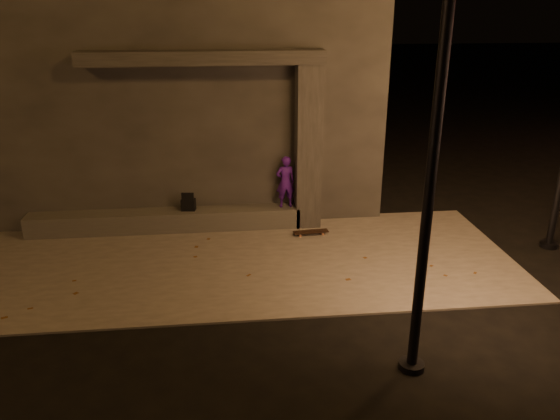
{
  "coord_description": "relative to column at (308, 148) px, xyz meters",
  "views": [
    {
      "loc": [
        -0.17,
        -7.77,
        4.84
      ],
      "look_at": [
        0.89,
        2.0,
        1.08
      ],
      "focal_mm": 35.0,
      "sensor_mm": 36.0,
      "label": 1
    }
  ],
  "objects": [
    {
      "name": "skateboard",
      "position": [
        -0.01,
        -0.65,
        -1.73
      ],
      "size": [
        0.79,
        0.26,
        0.09
      ],
      "rotation": [
        0.0,
        0.0,
        0.09
      ],
      "color": "black",
      "rests_on": "sidewalk"
    },
    {
      "name": "backpack",
      "position": [
        -2.67,
        -0.0,
        -1.2
      ],
      "size": [
        0.33,
        0.24,
        0.43
      ],
      "rotation": [
        0.0,
        0.0,
        -0.13
      ],
      "color": "black",
      "rests_on": "ledge"
    },
    {
      "name": "street_lamp_0",
      "position": [
        0.66,
        -5.38,
        2.32
      ],
      "size": [
        0.36,
        0.36,
        7.34
      ],
      "color": "black",
      "rests_on": "ground"
    },
    {
      "name": "column",
      "position": [
        0.0,
        0.0,
        0.0
      ],
      "size": [
        0.55,
        0.55,
        3.6
      ],
      "primitive_type": "cube",
      "color": "#322F2D",
      "rests_on": "sidewalk"
    },
    {
      "name": "sidewalk",
      "position": [
        -1.7,
        -1.75,
        -1.82
      ],
      "size": [
        11.0,
        4.4,
        0.04
      ],
      "primitive_type": "cube",
      "color": "#66605A",
      "rests_on": "ground"
    },
    {
      "name": "building",
      "position": [
        -2.7,
        2.74,
        0.77
      ],
      "size": [
        9.0,
        5.1,
        5.22
      ],
      "color": "#322F2D",
      "rests_on": "ground"
    },
    {
      "name": "canopy",
      "position": [
        -2.2,
        0.05,
        1.94
      ],
      "size": [
        5.0,
        0.7,
        0.28
      ],
      "primitive_type": "cube",
      "color": "#322F2D",
      "rests_on": "column"
    },
    {
      "name": "ground",
      "position": [
        -1.7,
        -3.75,
        -1.84
      ],
      "size": [
        120.0,
        120.0,
        0.0
      ],
      "primitive_type": "plane",
      "color": "black",
      "rests_on": "ground"
    },
    {
      "name": "skateboarder",
      "position": [
        -0.5,
        0.0,
        -0.76
      ],
      "size": [
        0.46,
        0.33,
        1.18
      ],
      "primitive_type": "imported",
      "rotation": [
        0.0,
        0.0,
        3.25
      ],
      "color": "#49168F",
      "rests_on": "ledge"
    },
    {
      "name": "ledge",
      "position": [
        -3.2,
        0.0,
        -1.58
      ],
      "size": [
        6.0,
        0.55,
        0.45
      ],
      "primitive_type": "cube",
      "color": "#4D4C46",
      "rests_on": "sidewalk"
    }
  ]
}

